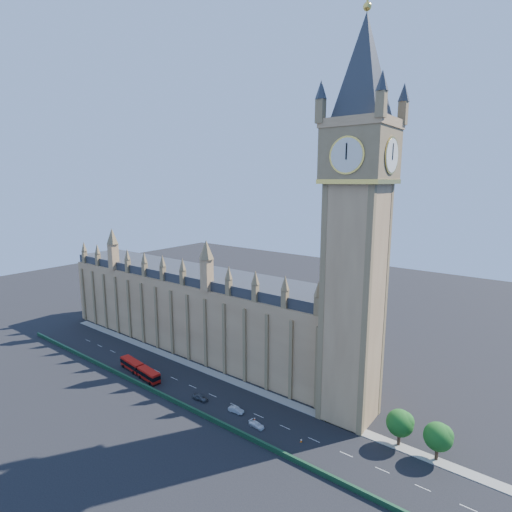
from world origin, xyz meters
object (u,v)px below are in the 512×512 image
Objects in this scene: red_bus at (140,369)px; car_white at (257,425)px; car_silver at (236,410)px; car_grey at (200,397)px.

red_bus reaches higher than car_white.
car_silver is 1.01× the size of car_white.
car_white is (44.74, 0.61, -1.11)m from red_bus.
red_bus is 4.63× the size of car_white.
red_bus is 4.28× the size of car_grey.
car_white is at bearing -94.55° from car_grey.
car_silver is (11.51, 1.43, -0.08)m from car_grey.
red_bus is at bearing 94.39° from car_white.
red_bus is at bearing 88.56° from car_grey.
car_grey is 1.08× the size of car_white.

